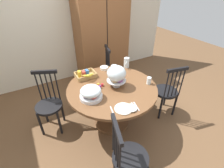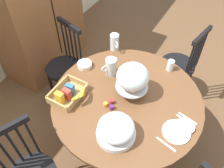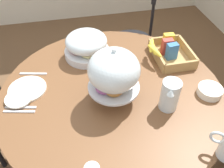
{
  "view_description": "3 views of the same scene",
  "coord_description": "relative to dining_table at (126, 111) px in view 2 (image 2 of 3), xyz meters",
  "views": [
    {
      "loc": [
        -1.04,
        -1.76,
        2.09
      ],
      "look_at": [
        -0.08,
        -0.04,
        0.79
      ],
      "focal_mm": 26.29,
      "sensor_mm": 36.0,
      "label": 1
    },
    {
      "loc": [
        -1.24,
        -0.56,
        2.34
      ],
      "look_at": [
        -0.08,
        0.11,
        0.84
      ],
      "focal_mm": 37.79,
      "sensor_mm": 36.0,
      "label": 2
    },
    {
      "loc": [
        0.92,
        -0.26,
        1.75
      ],
      "look_at": [
        -0.08,
        -0.04,
        0.79
      ],
      "focal_mm": 39.49,
      "sensor_mm": 36.0,
      "label": 3
    }
  ],
  "objects": [
    {
      "name": "ground_plane",
      "position": [
        0.08,
        0.04,
        -0.55
      ],
      "size": [
        10.0,
        10.0,
        0.0
      ],
      "primitive_type": "plane",
      "color": "brown"
    },
    {
      "name": "dining_table",
      "position": [
        0.0,
        0.0,
        0.0
      ],
      "size": [
        1.31,
        1.31,
        0.74
      ],
      "color": "brown",
      "rests_on": "ground_plane"
    },
    {
      "name": "windsor_chair_near_window",
      "position": [
        0.26,
        0.92,
        -0.1
      ],
      "size": [
        0.42,
        0.42,
        0.97
      ],
      "color": "black",
      "rests_on": "ground_plane"
    },
    {
      "name": "windsor_chair_far_side",
      "position": [
        0.93,
        -0.21,
        -0.1
      ],
      "size": [
        0.41,
        0.41,
        0.97
      ],
      "color": "black",
      "rests_on": "ground_plane"
    },
    {
      "name": "pastry_stand_with_dome",
      "position": [
        0.07,
        -0.01,
        0.39
      ],
      "size": [
        0.28,
        0.28,
        0.34
      ],
      "color": "silver",
      "rests_on": "dining_table"
    },
    {
      "name": "fruit_platter_covered",
      "position": [
        -0.37,
        -0.09,
        0.28
      ],
      "size": [
        0.3,
        0.3,
        0.18
      ],
      "color": "silver",
      "rests_on": "dining_table"
    },
    {
      "name": "orange_juice_pitcher",
      "position": [
        0.52,
        0.42,
        0.27
      ],
      "size": [
        0.13,
        0.15,
        0.18
      ],
      "color": "silver",
      "rests_on": "dining_table"
    },
    {
      "name": "milk_pitcher",
      "position": [
        0.19,
        0.27,
        0.27
      ],
      "size": [
        0.17,
        0.11,
        0.18
      ],
      "color": "silver",
      "rests_on": "dining_table"
    },
    {
      "name": "cereal_basket",
      "position": [
        -0.24,
        0.44,
        0.24
      ],
      "size": [
        0.32,
        0.3,
        0.12
      ],
      "color": "tan",
      "rests_on": "dining_table"
    },
    {
      "name": "china_plate_large",
      "position": [
        -0.11,
        -0.48,
        0.2
      ],
      "size": [
        0.22,
        0.22,
        0.01
      ],
      "primitive_type": "cylinder",
      "color": "white",
      "rests_on": "dining_table"
    },
    {
      "name": "china_plate_small",
      "position": [
        -0.03,
        -0.53,
        0.21
      ],
      "size": [
        0.15,
        0.15,
        0.01
      ],
      "primitive_type": "cylinder",
      "color": "white",
      "rests_on": "china_plate_large"
    },
    {
      "name": "cereal_bowl",
      "position": [
        0.15,
        0.54,
        0.21
      ],
      "size": [
        0.14,
        0.14,
        0.04
      ],
      "primitive_type": "cylinder",
      "color": "white",
      "rests_on": "dining_table"
    },
    {
      "name": "drinking_glass",
      "position": [
        0.52,
        -0.19,
        0.25
      ],
      "size": [
        0.06,
        0.06,
        0.11
      ],
      "primitive_type": "cylinder",
      "color": "silver",
      "rests_on": "dining_table"
    },
    {
      "name": "jam_jar_strawberry",
      "position": [
        -0.11,
        0.09,
        0.21
      ],
      "size": [
        0.04,
        0.04,
        0.04
      ],
      "primitive_type": "cylinder",
      "color": "#B7282D",
      "rests_on": "dining_table"
    },
    {
      "name": "jam_jar_apricot",
      "position": [
        -0.17,
        0.12,
        0.21
      ],
      "size": [
        0.04,
        0.04,
        0.04
      ],
      "primitive_type": "cylinder",
      "color": "orange",
      "rests_on": "dining_table"
    },
    {
      "name": "jam_jar_grape",
      "position": [
        -0.17,
        0.06,
        0.21
      ],
      "size": [
        0.04,
        0.04,
        0.04
      ],
      "primitive_type": "cylinder",
      "color": "#5B2366",
      "rests_on": "dining_table"
    },
    {
      "name": "table_knife",
      "position": [
        0.03,
        -0.51,
        0.19
      ],
      "size": [
        0.05,
        0.17,
        0.01
      ],
      "primitive_type": "cube",
      "rotation": [
        0.0,
        0.0,
        4.49
      ],
      "color": "silver",
      "rests_on": "dining_table"
    },
    {
      "name": "dinner_fork",
      "position": [
        0.06,
        -0.52,
        0.19
      ],
      "size": [
        0.05,
        0.17,
        0.01
      ],
      "primitive_type": "cube",
      "rotation": [
        0.0,
        0.0,
        4.49
      ],
      "color": "silver",
      "rests_on": "dining_table"
    },
    {
      "name": "soup_spoon",
      "position": [
        -0.25,
        -0.45,
        0.19
      ],
      "size": [
        0.05,
        0.17,
        0.01
      ],
      "primitive_type": "cube",
      "rotation": [
        0.0,
        0.0,
        4.49
      ],
      "color": "silver",
      "rests_on": "dining_table"
    }
  ]
}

